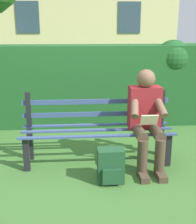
# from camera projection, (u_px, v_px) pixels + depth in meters

# --- Properties ---
(ground) EXTENTS (60.00, 60.00, 0.00)m
(ground) POSITION_uv_depth(u_px,v_px,m) (97.00, 162.00, 3.71)
(ground) COLOR #3D6B2D
(park_bench) EXTENTS (1.86, 0.48, 0.87)m
(park_bench) POSITION_uv_depth(u_px,v_px,m) (97.00, 128.00, 3.66)
(park_bench) COLOR black
(park_bench) RESTS_ON ground
(person_seated) EXTENTS (0.44, 0.73, 1.16)m
(person_seated) POSITION_uv_depth(u_px,v_px,m) (146.00, 117.00, 3.49)
(person_seated) COLOR maroon
(person_seated) RESTS_ON ground
(hedge_backdrop) EXTENTS (6.11, 0.72, 1.45)m
(hedge_backdrop) POSITION_uv_depth(u_px,v_px,m) (67.00, 84.00, 5.05)
(hedge_backdrop) COLOR #1E5123
(hedge_backdrop) RESTS_ON ground
(backpack) EXTENTS (0.29, 0.26, 0.38)m
(backpack) POSITION_uv_depth(u_px,v_px,m) (111.00, 166.00, 3.19)
(backpack) COLOR #1E4728
(backpack) RESTS_ON ground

